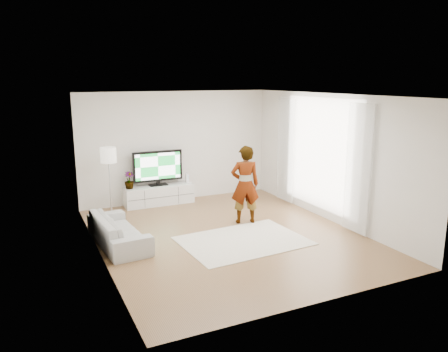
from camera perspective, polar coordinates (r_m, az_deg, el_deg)
name	(u,v)px	position (r m, az deg, el deg)	size (l,w,h in m)	color
floor	(227,235)	(8.92, 0.46, -7.77)	(6.00, 6.00, 0.00)	olive
ceiling	(228,95)	(8.37, 0.49, 10.50)	(6.00, 6.00, 0.00)	white
wall_left	(97,180)	(7.81, -16.30, -0.55)	(0.02, 6.00, 2.80)	silver
wall_right	(330,158)	(9.86, 13.68, 2.29)	(0.02, 6.00, 2.80)	silver
wall_back	(177,147)	(11.27, -6.18, 3.84)	(5.00, 0.02, 2.80)	silver
wall_front	(324,208)	(6.06, 12.93, -4.13)	(5.00, 0.02, 2.80)	silver
window	(321,154)	(10.07, 12.54, 2.85)	(0.01, 2.60, 2.50)	white
curtain_near	(358,169)	(9.06, 17.12, 0.87)	(0.04, 0.70, 2.60)	white
curtain_far	(286,150)	(11.09, 8.09, 3.38)	(0.04, 0.70, 2.60)	white
media_console	(159,195)	(11.11, -8.49, -2.45)	(1.73, 0.49, 0.49)	white
television	(158,167)	(10.98, -8.65, 1.20)	(1.25, 0.25, 0.87)	black
game_console	(187,178)	(11.26, -4.86, -0.25)	(0.09, 0.18, 0.24)	white
potted_plant	(129,180)	(10.83, -12.29, -0.54)	(0.23, 0.23, 0.42)	#3F7238
rug	(243,241)	(8.64, 2.52, -8.45)	(2.37, 1.70, 0.01)	#F0E5CC
player	(245,185)	(9.45, 2.76, -1.13)	(0.62, 0.41, 1.71)	#334772
sofa	(118,230)	(8.64, -13.63, -6.87)	(1.91, 0.75, 0.56)	beige
floor_lamp	(108,158)	(10.20, -14.85, 2.28)	(0.35, 0.35, 1.59)	silver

